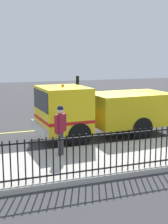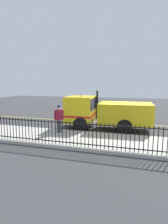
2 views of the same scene
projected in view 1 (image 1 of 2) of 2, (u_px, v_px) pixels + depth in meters
The scene contains 6 objects.
ground_plane at pixel (124, 135), 13.97m from camera, with size 56.49×56.49×0.00m, color #38383A.
sidewalk_slab at pixel (162, 152), 11.24m from camera, with size 3.02×25.68×0.16m, color #B7B2A8.
lane_marking at pixel (105, 125), 15.94m from camera, with size 0.12×23.11×0.01m, color yellow.
work_truck at pixel (97, 109), 13.30m from camera, with size 2.50×5.97×2.60m.
worker_standing at pixel (60, 125), 10.53m from camera, with size 0.50×0.48×1.69m.
traffic_cone at pixel (116, 121), 15.55m from camera, with size 0.39×0.39×0.56m, color orange.
Camera 1 is at (12.12, -6.33, 3.53)m, focal length 50.59 mm.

